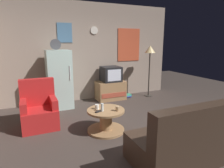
% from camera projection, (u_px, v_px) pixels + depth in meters
% --- Properties ---
extents(ground_plane, '(12.00, 12.00, 0.00)m').
position_uv_depth(ground_plane, '(130.00, 130.00, 3.81)').
color(ground_plane, '#3D332D').
extents(wall_with_art, '(5.20, 0.12, 2.80)m').
position_uv_depth(wall_with_art, '(91.00, 52.00, 5.70)').
color(wall_with_art, gray).
rests_on(wall_with_art, ground_plane).
extents(fridge, '(0.60, 0.62, 1.77)m').
position_uv_depth(fridge, '(59.00, 79.00, 5.00)').
color(fridge, silver).
rests_on(fridge, ground_plane).
extents(tv_stand, '(0.84, 0.53, 0.55)m').
position_uv_depth(tv_stand, '(111.00, 90.00, 5.81)').
color(tv_stand, '#9E754C').
rests_on(tv_stand, ground_plane).
extents(crt_tv, '(0.54, 0.51, 0.44)m').
position_uv_depth(crt_tv, '(111.00, 74.00, 5.71)').
color(crt_tv, black).
rests_on(crt_tv, tv_stand).
extents(standing_lamp, '(0.32, 0.32, 1.59)m').
position_uv_depth(standing_lamp, '(150.00, 53.00, 5.92)').
color(standing_lamp, '#332D28').
rests_on(standing_lamp, ground_plane).
extents(coffee_table, '(0.72, 0.72, 0.44)m').
position_uv_depth(coffee_table, '(106.00, 120.00, 3.74)').
color(coffee_table, '#9E754C').
rests_on(coffee_table, ground_plane).
extents(wine_glass, '(0.05, 0.05, 0.15)m').
position_uv_depth(wine_glass, '(102.00, 107.00, 3.60)').
color(wine_glass, silver).
rests_on(wine_glass, coffee_table).
extents(mug_ceramic_white, '(0.08, 0.08, 0.09)m').
position_uv_depth(mug_ceramic_white, '(97.00, 107.00, 3.71)').
color(mug_ceramic_white, silver).
rests_on(mug_ceramic_white, coffee_table).
extents(mug_ceramic_tan, '(0.08, 0.08, 0.09)m').
position_uv_depth(mug_ceramic_tan, '(118.00, 109.00, 3.62)').
color(mug_ceramic_tan, tan).
rests_on(mug_ceramic_tan, coffee_table).
extents(remote_control, '(0.16, 0.09, 0.02)m').
position_uv_depth(remote_control, '(99.00, 111.00, 3.57)').
color(remote_control, black).
rests_on(remote_control, coffee_table).
extents(armchair, '(0.68, 0.68, 0.96)m').
position_uv_depth(armchair, '(39.00, 110.00, 3.93)').
color(armchair, red).
rests_on(armchair, ground_plane).
extents(couch, '(1.70, 0.80, 0.92)m').
position_uv_depth(couch, '(190.00, 140.00, 2.80)').
color(couch, '#38281E').
rests_on(couch, ground_plane).
extents(book_stack, '(0.19, 0.17, 0.12)m').
position_uv_depth(book_stack, '(128.00, 96.00, 6.01)').
color(book_stack, slate).
rests_on(book_stack, ground_plane).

